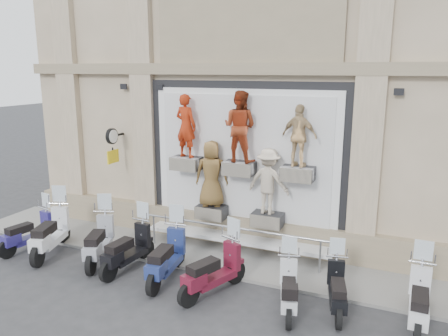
{
  "coord_description": "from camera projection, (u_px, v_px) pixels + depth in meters",
  "views": [
    {
      "loc": [
        3.99,
        -7.74,
        4.86
      ],
      "look_at": [
        -0.14,
        1.9,
        2.46
      ],
      "focal_mm": 35.0,
      "sensor_mm": 36.0,
      "label": 1
    }
  ],
  "objects": [
    {
      "name": "sidewalk",
      "position": [
        232.0,
        257.0,
        11.43
      ],
      "size": [
        16.0,
        2.2,
        0.08
      ],
      "primitive_type": "cube",
      "color": "gray",
      "rests_on": "ground"
    },
    {
      "name": "building",
      "position": [
        288.0,
        33.0,
        14.49
      ],
      "size": [
        14.0,
        8.6,
        12.0
      ],
      "primitive_type": null,
      "color": "#C5AE90",
      "rests_on": "ground"
    },
    {
      "name": "scooter_c",
      "position": [
        99.0,
        232.0,
        11.06
      ],
      "size": [
        1.29,
        2.08,
        1.63
      ],
      "primitive_type": null,
      "rotation": [
        0.0,
        0.0,
        0.38
      ],
      "color": "#90929C",
      "rests_on": "ground"
    },
    {
      "name": "ground",
      "position": [
        196.0,
        296.0,
        9.55
      ],
      "size": [
        90.0,
        90.0,
        0.0
      ],
      "primitive_type": "plane",
      "color": "#313134",
      "rests_on": "ground"
    },
    {
      "name": "scooter_i",
      "position": [
        420.0,
        290.0,
        8.25
      ],
      "size": [
        0.59,
        1.9,
        1.54
      ],
      "primitive_type": null,
      "rotation": [
        0.0,
        0.0,
        -0.02
      ],
      "color": "silver",
      "rests_on": "ground"
    },
    {
      "name": "guard_rail",
      "position": [
        230.0,
        243.0,
        11.24
      ],
      "size": [
        5.06,
        0.1,
        0.93
      ],
      "primitive_type": null,
      "color": "#9EA0A5",
      "rests_on": "ground"
    },
    {
      "name": "scooter_f",
      "position": [
        213.0,
        260.0,
        9.44
      ],
      "size": [
        1.25,
        2.05,
        1.6
      ],
      "primitive_type": null,
      "rotation": [
        0.0,
        0.0,
        -0.37
      ],
      "color": "#580F1F",
      "rests_on": "ground"
    },
    {
      "name": "scooter_e",
      "position": [
        166.0,
        247.0,
        10.09
      ],
      "size": [
        0.84,
        2.09,
        1.65
      ],
      "primitive_type": null,
      "rotation": [
        0.0,
        0.0,
        0.12
      ],
      "color": "navy",
      "rests_on": "ground"
    },
    {
      "name": "shop_vitrine",
      "position": [
        243.0,
        164.0,
        11.46
      ],
      "size": [
        5.6,
        0.84,
        4.3
      ],
      "color": "black",
      "rests_on": "ground"
    },
    {
      "name": "scooter_a",
      "position": [
        28.0,
        224.0,
        11.81
      ],
      "size": [
        0.86,
        1.88,
        1.47
      ],
      "primitive_type": null,
      "rotation": [
        0.0,
        0.0,
        -0.19
      ],
      "color": "navy",
      "rests_on": "ground"
    },
    {
      "name": "scooter_d",
      "position": [
        127.0,
        240.0,
        10.62
      ],
      "size": [
        0.73,
        1.98,
        1.57
      ],
      "primitive_type": null,
      "rotation": [
        0.0,
        0.0,
        -0.09
      ],
      "color": "black",
      "rests_on": "ground"
    },
    {
      "name": "scooter_h",
      "position": [
        338.0,
        280.0,
        8.79
      ],
      "size": [
        0.86,
        1.76,
        1.38
      ],
      "primitive_type": null,
      "rotation": [
        0.0,
        0.0,
        0.22
      ],
      "color": "black",
      "rests_on": "ground"
    },
    {
      "name": "scooter_g",
      "position": [
        289.0,
        280.0,
        8.81
      ],
      "size": [
        0.95,
        1.79,
        1.4
      ],
      "primitive_type": null,
      "rotation": [
        0.0,
        0.0,
        0.28
      ],
      "color": "silver",
      "rests_on": "ground"
    },
    {
      "name": "clock_sign_bracket",
      "position": [
        112.0,
        141.0,
        12.64
      ],
      "size": [
        0.1,
        0.8,
        1.02
      ],
      "color": "black",
      "rests_on": "ground"
    },
    {
      "name": "scooter_b",
      "position": [
        50.0,
        224.0,
        11.51
      ],
      "size": [
        1.27,
        2.2,
        1.72
      ],
      "primitive_type": null,
      "rotation": [
        0.0,
        0.0,
        0.33
      ],
      "color": "silver",
      "rests_on": "ground"
    }
  ]
}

